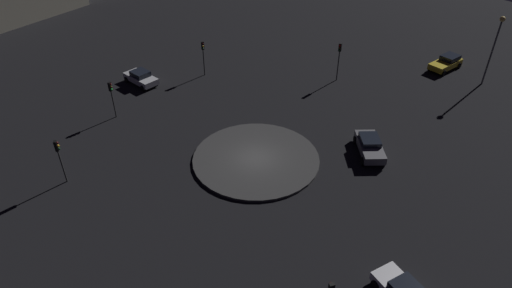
{
  "coord_description": "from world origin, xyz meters",
  "views": [
    {
      "loc": [
        19.09,
        23.86,
        23.23
      ],
      "look_at": [
        0.0,
        0.0,
        1.65
      ],
      "focal_mm": 31.41,
      "sensor_mm": 36.0,
      "label": 1
    }
  ],
  "objects_px": {
    "car_yellow": "(446,63)",
    "traffic_light_southeast": "(59,153)",
    "car_silver": "(141,77)",
    "car_grey": "(370,146)",
    "traffic_light_west": "(339,55)",
    "traffic_light_south": "(203,52)",
    "traffic_light_southeast_near": "(111,93)",
    "streetlamp_west": "(496,39)"
  },
  "relations": [
    {
      "from": "car_grey",
      "to": "traffic_light_south",
      "type": "height_order",
      "value": "traffic_light_south"
    },
    {
      "from": "traffic_light_southeast",
      "to": "car_silver",
      "type": "bearing_deg",
      "value": 71.02
    },
    {
      "from": "car_yellow",
      "to": "traffic_light_west",
      "type": "xyz_separation_m",
      "value": [
        12.19,
        -6.02,
        2.3
      ]
    },
    {
      "from": "car_yellow",
      "to": "traffic_light_southeast",
      "type": "height_order",
      "value": "traffic_light_southeast"
    },
    {
      "from": "traffic_light_west",
      "to": "streetlamp_west",
      "type": "bearing_deg",
      "value": 118.21
    },
    {
      "from": "traffic_light_south",
      "to": "traffic_light_southeast",
      "type": "bearing_deg",
      "value": -46.08
    },
    {
      "from": "car_silver",
      "to": "car_yellow",
      "type": "bearing_deg",
      "value": -131.34
    },
    {
      "from": "car_yellow",
      "to": "traffic_light_south",
      "type": "xyz_separation_m",
      "value": [
        23.07,
        -16.39,
        2.07
      ]
    },
    {
      "from": "traffic_light_south",
      "to": "car_grey",
      "type": "bearing_deg",
      "value": 26.05
    },
    {
      "from": "car_silver",
      "to": "traffic_light_south",
      "type": "distance_m",
      "value": 7.46
    },
    {
      "from": "car_grey",
      "to": "streetlamp_west",
      "type": "height_order",
      "value": "streetlamp_west"
    },
    {
      "from": "car_yellow",
      "to": "traffic_light_southeast_near",
      "type": "bearing_deg",
      "value": -21.8
    },
    {
      "from": "car_grey",
      "to": "traffic_light_southeast_near",
      "type": "distance_m",
      "value": 24.44
    },
    {
      "from": "car_yellow",
      "to": "car_grey",
      "type": "distance_m",
      "value": 20.91
    },
    {
      "from": "car_yellow",
      "to": "traffic_light_southeast",
      "type": "bearing_deg",
      "value": -9.64
    },
    {
      "from": "traffic_light_west",
      "to": "traffic_light_southeast_near",
      "type": "xyz_separation_m",
      "value": [
        22.74,
        -8.11,
        -0.39
      ]
    },
    {
      "from": "traffic_light_south",
      "to": "car_yellow",
      "type": "bearing_deg",
      "value": 73.19
    },
    {
      "from": "car_yellow",
      "to": "car_silver",
      "type": "xyz_separation_m",
      "value": [
        29.74,
        -18.99,
        -0.04
      ]
    },
    {
      "from": "traffic_light_southeast_near",
      "to": "streetlamp_west",
      "type": "height_order",
      "value": "streetlamp_west"
    },
    {
      "from": "car_silver",
      "to": "traffic_light_west",
      "type": "relative_size",
      "value": 1.01
    },
    {
      "from": "car_yellow",
      "to": "traffic_light_southeast",
      "type": "distance_m",
      "value": 42.89
    },
    {
      "from": "traffic_light_southeast_near",
      "to": "car_yellow",
      "type": "bearing_deg",
      "value": 43.56
    },
    {
      "from": "car_yellow",
      "to": "traffic_light_southeast_near",
      "type": "xyz_separation_m",
      "value": [
        34.93,
        -14.12,
        1.92
      ]
    },
    {
      "from": "traffic_light_south",
      "to": "traffic_light_southeast",
      "type": "distance_m",
      "value": 21.18
    },
    {
      "from": "traffic_light_west",
      "to": "traffic_light_south",
      "type": "relative_size",
      "value": 1.09
    },
    {
      "from": "car_silver",
      "to": "car_grey",
      "type": "bearing_deg",
      "value": -167.41
    },
    {
      "from": "traffic_light_southeast",
      "to": "streetlamp_west",
      "type": "height_order",
      "value": "streetlamp_west"
    },
    {
      "from": "traffic_light_west",
      "to": "traffic_light_southeast_near",
      "type": "height_order",
      "value": "traffic_light_west"
    },
    {
      "from": "traffic_light_southeast_near",
      "to": "streetlamp_west",
      "type": "xyz_separation_m",
      "value": [
        -34.72,
        18.84,
        2.55
      ]
    },
    {
      "from": "car_yellow",
      "to": "car_grey",
      "type": "relative_size",
      "value": 0.96
    },
    {
      "from": "car_yellow",
      "to": "streetlamp_west",
      "type": "xyz_separation_m",
      "value": [
        0.21,
        4.71,
        4.46
      ]
    },
    {
      "from": "car_silver",
      "to": "streetlamp_west",
      "type": "distance_m",
      "value": 38.13
    },
    {
      "from": "traffic_light_west",
      "to": "traffic_light_southeast",
      "type": "xyz_separation_m",
      "value": [
        30.02,
        -1.31,
        -0.29
      ]
    },
    {
      "from": "car_yellow",
      "to": "traffic_light_west",
      "type": "relative_size",
      "value": 1.01
    },
    {
      "from": "car_yellow",
      "to": "car_silver",
      "type": "height_order",
      "value": "car_yellow"
    },
    {
      "from": "car_yellow",
      "to": "car_silver",
      "type": "bearing_deg",
      "value": -32.35
    },
    {
      "from": "car_yellow",
      "to": "traffic_light_south",
      "type": "distance_m",
      "value": 28.38
    },
    {
      "from": "traffic_light_southeast",
      "to": "traffic_light_southeast_near",
      "type": "xyz_separation_m",
      "value": [
        -7.28,
        -6.79,
        -0.1
      ]
    },
    {
      "from": "car_silver",
      "to": "car_grey",
      "type": "distance_m",
      "value": 26.09
    },
    {
      "from": "car_yellow",
      "to": "car_silver",
      "type": "relative_size",
      "value": 1.0
    },
    {
      "from": "traffic_light_south",
      "to": "traffic_light_southeast",
      "type": "xyz_separation_m",
      "value": [
        19.14,
        9.06,
        -0.06
      ]
    },
    {
      "from": "traffic_light_west",
      "to": "car_yellow",
      "type": "bearing_deg",
      "value": 133.79
    }
  ]
}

